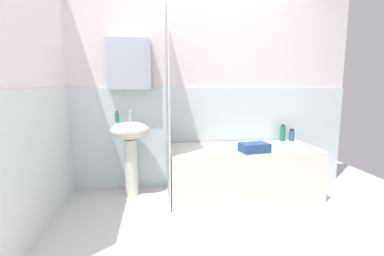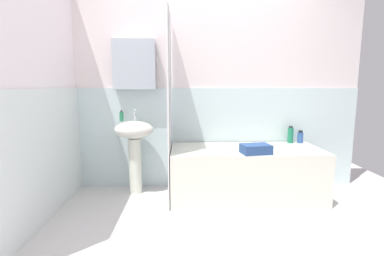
{
  "view_description": "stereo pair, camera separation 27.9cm",
  "coord_description": "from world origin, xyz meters",
  "px_view_note": "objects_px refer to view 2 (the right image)",
  "views": [
    {
      "loc": [
        -0.57,
        -2.06,
        1.22
      ],
      "look_at": [
        -0.21,
        0.68,
        0.81
      ],
      "focal_mm": 26.07,
      "sensor_mm": 36.0,
      "label": 1
    },
    {
      "loc": [
        -0.29,
        -2.08,
        1.22
      ],
      "look_at": [
        -0.21,
        0.68,
        0.81
      ],
      "focal_mm": 26.07,
      "sensor_mm": 36.0,
      "label": 2
    }
  ],
  "objects_px": {
    "conditioner_bottle": "(300,137)",
    "towel_folded": "(256,149)",
    "sink": "(134,141)",
    "body_wash_bottle": "(290,135)",
    "bathtub": "(245,173)",
    "soap_dispenser": "(122,116)"
  },
  "relations": [
    {
      "from": "soap_dispenser",
      "to": "conditioner_bottle",
      "type": "distance_m",
      "value": 2.1
    },
    {
      "from": "soap_dispenser",
      "to": "conditioner_bottle",
      "type": "height_order",
      "value": "soap_dispenser"
    },
    {
      "from": "towel_folded",
      "to": "soap_dispenser",
      "type": "bearing_deg",
      "value": 164.93
    },
    {
      "from": "bathtub",
      "to": "body_wash_bottle",
      "type": "relative_size",
      "value": 7.91
    },
    {
      "from": "body_wash_bottle",
      "to": "bathtub",
      "type": "bearing_deg",
      "value": -155.1
    },
    {
      "from": "bathtub",
      "to": "towel_folded",
      "type": "height_order",
      "value": "towel_folded"
    },
    {
      "from": "body_wash_bottle",
      "to": "sink",
      "type": "bearing_deg",
      "value": -176.39
    },
    {
      "from": "conditioner_bottle",
      "to": "towel_folded",
      "type": "xyz_separation_m",
      "value": [
        -0.66,
        -0.51,
        -0.02
      ]
    },
    {
      "from": "sink",
      "to": "conditioner_bottle",
      "type": "relative_size",
      "value": 5.58
    },
    {
      "from": "soap_dispenser",
      "to": "body_wash_bottle",
      "type": "distance_m",
      "value": 1.98
    },
    {
      "from": "soap_dispenser",
      "to": "body_wash_bottle",
      "type": "height_order",
      "value": "soap_dispenser"
    },
    {
      "from": "conditioner_bottle",
      "to": "towel_folded",
      "type": "relative_size",
      "value": 0.53
    },
    {
      "from": "conditioner_bottle",
      "to": "body_wash_bottle",
      "type": "relative_size",
      "value": 0.73
    },
    {
      "from": "soap_dispenser",
      "to": "towel_folded",
      "type": "xyz_separation_m",
      "value": [
        1.41,
        -0.38,
        -0.29
      ]
    },
    {
      "from": "conditioner_bottle",
      "to": "towel_folded",
      "type": "height_order",
      "value": "conditioner_bottle"
    },
    {
      "from": "sink",
      "to": "soap_dispenser",
      "type": "distance_m",
      "value": 0.31
    },
    {
      "from": "body_wash_bottle",
      "to": "towel_folded",
      "type": "height_order",
      "value": "body_wash_bottle"
    },
    {
      "from": "soap_dispenser",
      "to": "towel_folded",
      "type": "relative_size",
      "value": 0.44
    },
    {
      "from": "towel_folded",
      "to": "conditioner_bottle",
      "type": "bearing_deg",
      "value": 37.4
    },
    {
      "from": "towel_folded",
      "to": "sink",
      "type": "bearing_deg",
      "value": 162.89
    },
    {
      "from": "body_wash_bottle",
      "to": "towel_folded",
      "type": "xyz_separation_m",
      "value": [
        -0.54,
        -0.51,
        -0.05
      ]
    },
    {
      "from": "sink",
      "to": "bathtub",
      "type": "distance_m",
      "value": 1.29
    }
  ]
}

